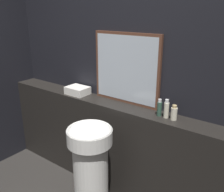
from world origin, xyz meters
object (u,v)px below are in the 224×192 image
object	(u,v)px
pedestal_sink	(91,169)
lotion_bottle	(174,113)
mirror	(126,69)
conditioner_bottle	(166,109)
shampoo_bottle	(159,108)
towel_stack	(78,90)

from	to	relation	value
pedestal_sink	lotion_bottle	size ratio (longest dim) A/B	6.93
mirror	conditioner_bottle	size ratio (longest dim) A/B	4.37
conditioner_bottle	shampoo_bottle	bearing A→B (deg)	180.00
towel_stack	shampoo_bottle	size ratio (longest dim) A/B	1.54
pedestal_sink	conditioner_bottle	size ratio (longest dim) A/B	5.46
conditioner_bottle	pedestal_sink	bearing A→B (deg)	-137.78
pedestal_sink	mirror	size ratio (longest dim) A/B	1.25
towel_stack	shampoo_bottle	world-z (taller)	shampoo_bottle
pedestal_sink	mirror	distance (m)	0.97
shampoo_bottle	mirror	bearing A→B (deg)	166.43
pedestal_sink	conditioner_bottle	xyz separation A→B (m)	(0.48, 0.43, 0.55)
mirror	lotion_bottle	xyz separation A→B (m)	(0.55, -0.10, -0.28)
pedestal_sink	conditioner_bottle	world-z (taller)	conditioner_bottle
shampoo_bottle	conditioner_bottle	xyz separation A→B (m)	(0.06, -0.00, 0.00)
pedestal_sink	towel_stack	size ratio (longest dim) A/B	3.79
pedestal_sink	conditioner_bottle	distance (m)	0.85
mirror	towel_stack	world-z (taller)	mirror
lotion_bottle	towel_stack	bearing A→B (deg)	180.00
towel_stack	lotion_bottle	bearing A→B (deg)	0.00
lotion_bottle	shampoo_bottle	bearing A→B (deg)	180.00
pedestal_sink	conditioner_bottle	bearing A→B (deg)	42.22
towel_stack	lotion_bottle	xyz separation A→B (m)	(1.10, 0.00, 0.02)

